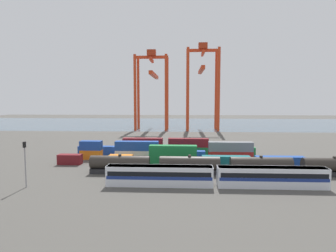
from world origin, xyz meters
TOP-DOWN VIEW (x-y plane):
  - ground_plane at (0.00, 40.00)m, footprint 420.00×420.00m
  - harbour_water at (0.00, 132.65)m, footprint 400.00×110.00m
  - passenger_train at (-2.61, -18.04)m, footprint 42.24×3.14m
  - freight_tank_row at (8.57, -8.94)m, footprint 77.06×2.92m
  - signal_mast at (-38.89, -20.48)m, footprint 0.36×0.60m
  - shipping_container_0 at (-38.24, -0.60)m, footprint 6.04×2.44m
  - shipping_container_1 at (-24.80, -0.60)m, footprint 6.04×2.44m
  - shipping_container_2 at (-11.37, -0.60)m, footprint 12.10×2.44m
  - shipping_container_3 at (-11.37, -0.60)m, footprint 12.10×2.44m
  - shipping_container_4 at (2.07, -0.60)m, footprint 12.10×2.44m
  - shipping_container_5 at (15.51, -0.60)m, footprint 12.10×2.44m
  - shipping_container_6 at (-34.81, 6.22)m, footprint 6.04×2.44m
  - shipping_container_7 at (-34.81, 6.22)m, footprint 6.04×2.44m
  - shipping_container_8 at (-21.75, 6.22)m, footprint 12.10×2.44m
  - shipping_container_9 at (-21.75, 6.22)m, footprint 12.10×2.44m
  - shipping_container_10 at (-8.69, 6.22)m, footprint 12.10×2.44m
  - shipping_container_11 at (4.36, 6.22)m, footprint 12.10×2.44m
  - shipping_container_12 at (4.36, 6.22)m, footprint 12.10×2.44m
  - shipping_container_13 at (-34.83, 13.05)m, footprint 12.10×2.44m
  - shipping_container_14 at (-21.00, 13.05)m, footprint 12.10×2.44m
  - shipping_container_15 at (-21.00, 13.05)m, footprint 12.10×2.44m
  - shipping_container_16 at (-7.17, 13.05)m, footprint 12.10×2.44m
  - shipping_container_17 at (-7.17, 13.05)m, footprint 12.10×2.44m
  - shipping_container_18 at (6.66, 13.05)m, footprint 12.10×2.44m
  - gantry_crane_west at (-26.35, 91.48)m, footprint 18.50×39.79m
  - gantry_crane_central at (2.06, 90.46)m, footprint 18.05×34.42m

SIDE VIEW (x-z plane):
  - ground_plane at x=0.00m, z-range 0.00..0.00m
  - harbour_water at x=0.00m, z-range 0.00..0.01m
  - shipping_container_0 at x=-38.24m, z-range 0.00..2.60m
  - shipping_container_1 at x=-24.80m, z-range 0.00..2.60m
  - shipping_container_2 at x=-11.37m, z-range 0.00..2.60m
  - shipping_container_4 at x=2.07m, z-range 0.00..2.60m
  - shipping_container_5 at x=15.51m, z-range 0.00..2.60m
  - shipping_container_6 at x=-34.81m, z-range 0.00..2.60m
  - shipping_container_8 at x=-21.75m, z-range 0.00..2.60m
  - shipping_container_10 at x=-8.69m, z-range 0.00..2.60m
  - shipping_container_11 at x=4.36m, z-range 0.00..2.60m
  - shipping_container_13 at x=-34.83m, z-range 0.00..2.60m
  - shipping_container_14 at x=-21.00m, z-range 0.00..2.60m
  - shipping_container_16 at x=-7.17m, z-range 0.00..2.60m
  - shipping_container_18 at x=6.66m, z-range 0.00..2.60m
  - freight_tank_row at x=8.57m, z-range -0.12..4.26m
  - passenger_train at x=-2.61m, z-range 0.19..4.09m
  - shipping_container_3 at x=-11.37m, z-range 2.60..5.20m
  - shipping_container_7 at x=-34.81m, z-range 2.60..5.20m
  - shipping_container_9 at x=-21.75m, z-range 2.60..5.20m
  - shipping_container_12 at x=4.36m, z-range 2.60..5.20m
  - shipping_container_15 at x=-21.00m, z-range 2.60..5.20m
  - shipping_container_17 at x=-7.17m, z-range 2.60..5.20m
  - signal_mast at x=-38.89m, z-range 1.22..10.04m
  - gantry_crane_west at x=-26.35m, z-range 4.96..49.44m
  - gantry_crane_central at x=2.06m, z-range 4.98..52.93m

